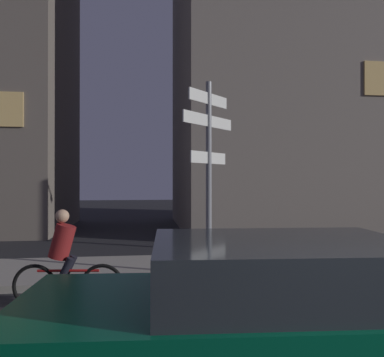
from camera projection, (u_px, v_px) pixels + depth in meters
name	position (u px, v px, depth m)	size (l,w,h in m)	color
sidewalk_kerb	(218.00, 268.00, 8.84)	(40.00, 2.61, 0.14)	gray
signpost	(209.00, 159.00, 7.96)	(1.22, 1.22, 4.00)	gray
car_far_trailing	(273.00, 319.00, 3.46)	(4.70, 2.26, 1.54)	#05472D
cyclist	(65.00, 262.00, 6.24)	(1.82, 0.37, 1.61)	black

